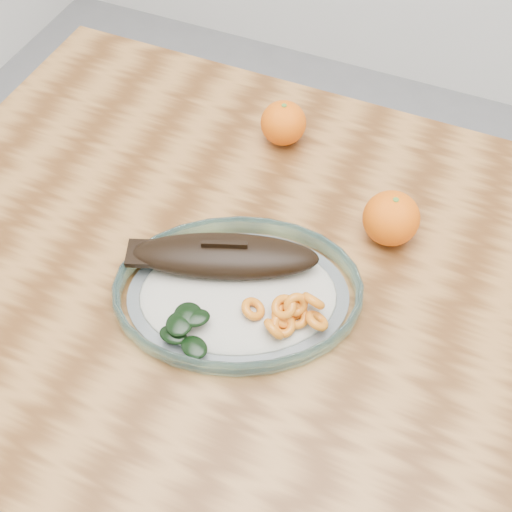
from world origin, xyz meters
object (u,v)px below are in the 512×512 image
at_px(dining_table, 295,323).
at_px(orange_left, 283,123).
at_px(plated_meal, 237,289).
at_px(orange_right, 391,218).

distance_m(dining_table, orange_left, 0.32).
relative_size(plated_meal, orange_left, 10.55).
bearing_deg(dining_table, orange_left, 115.99).
distance_m(plated_meal, orange_right, 0.24).
bearing_deg(plated_meal, orange_left, 77.13).
distance_m(dining_table, orange_right, 0.21).
bearing_deg(orange_left, orange_right, -31.14).
relative_size(plated_meal, orange_right, 9.65).
bearing_deg(orange_right, orange_left, 148.86).
xyz_separation_m(dining_table, orange_right, (0.09, 0.13, 0.14)).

